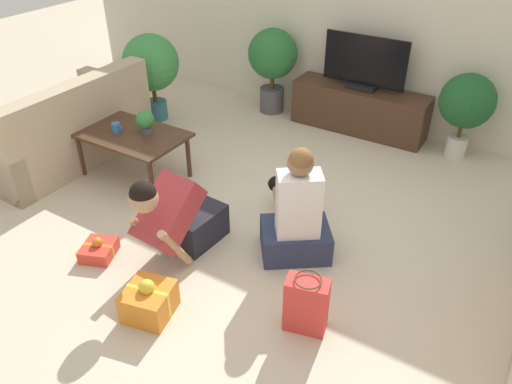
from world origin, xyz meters
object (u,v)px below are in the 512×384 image
Objects in this scene: potted_plant_back_left at (272,59)px; tabletop_plant at (145,121)px; tv_console at (359,110)px; potted_plant_back_right at (467,104)px; person_sitting at (297,218)px; potted_plant_corner_left at (151,65)px; person_kneeling at (177,217)px; sofa_left at (62,130)px; gift_box_a at (99,250)px; gift_bag_a at (306,305)px; coffee_table at (132,138)px; gift_box_b at (149,301)px; mug at (116,128)px; tv at (364,66)px; dog at (291,194)px.

potted_plant_back_left is 1.97m from tabletop_plant.
tabletop_plant reaches higher than tv_console.
person_sitting reaches higher than potted_plant_back_right.
potted_plant_corner_left is at bearing 129.20° from tabletop_plant.
person_sitting is (0.76, 0.47, -0.02)m from person_kneeling.
sofa_left is 2.49m from potted_plant_back_left.
gift_box_a is (-1.29, -0.82, -0.28)m from person_sitting.
person_kneeling is 1.96× the size of gift_bag_a.
tabletop_plant is at bearing 100.58° from sofa_left.
coffee_table is at bearing -124.95° from tv_console.
potted_plant_corner_left reaches higher than sofa_left.
potted_plant_corner_left is at bearing 130.38° from gift_box_b.
potted_plant_corner_left reaches higher than mug.
gift_bag_a is (3.01, -1.97, -0.45)m from potted_plant_corner_left.
tv is 1.03× the size of potted_plant_back_right.
potted_plant_back_right is 1.07× the size of person_kneeling.
tv_console is 6.81× the size of tabletop_plant.
sofa_left is at bearing -136.60° from tv.
dog is (-0.29, 0.47, -0.15)m from person_sitting.
tabletop_plant is (-0.99, 0.79, 0.22)m from person_kneeling.
sofa_left is 1.74× the size of potted_plant_back_left.
tv reaches higher than gift_box_a.
potted_plant_corner_left reaches higher than person_sitting.
coffee_table is 2.45m from gift_bag_a.
sofa_left is at bearing 151.56° from gift_box_b.
potted_plant_back_left is at bearing 150.53° from sofa_left.
mug is (0.59, -1.17, -0.15)m from potted_plant_corner_left.
coffee_table reaches higher than gift_box_a.
potted_plant_back_left reaches higher than tabletop_plant.
potted_plant_back_right is 2.09× the size of gift_bag_a.
tv is at bearing -168.09° from dog.
sofa_left is 3.12× the size of dog.
tv is at bearing 177.42° from potted_plant_back_right.
tv is 2.77× the size of gift_box_a.
person_kneeling reaches higher than tv_console.
tv_console is 1.51× the size of potted_plant_back_left.
person_sitting is (1.89, -0.23, -0.07)m from coffee_table.
sofa_left is 3.23m from tv.
coffee_table is 2.57m from tv.
gift_box_a is (1.46, -0.95, -0.25)m from sofa_left.
person_kneeling is 6.98× the size of mug.
sofa_left reaches higher than gift_bag_a.
gift_box_b is (2.06, -2.42, -0.54)m from potted_plant_corner_left.
dog is 4.68× the size of mug.
potted_plant_back_right is (3.28, 0.92, -0.06)m from potted_plant_corner_left.
potted_plant_back_left is 1.20× the size of person_kneeling.
potted_plant_corner_left reaches higher than dog.
potted_plant_corner_left is 1.80× the size of dog.
tv is at bearing 56.56° from tabletop_plant.
mug is at bearing -126.58° from tv.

